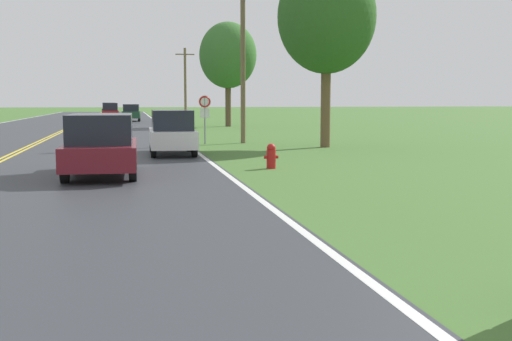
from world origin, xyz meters
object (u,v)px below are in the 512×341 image
(car_dark_green_suv_mid_far, at_px, (131,112))
(car_black_van_distant, at_px, (109,109))
(car_maroon_suv_approaching, at_px, (101,143))
(car_white_suv_mid_near, at_px, (172,131))
(fire_hydrant, at_px, (271,156))
(tree_left_verge, at_px, (228,55))
(tree_right_cluster, at_px, (327,17))
(traffic_sign, at_px, (205,108))
(car_red_van_receding, at_px, (110,111))

(car_dark_green_suv_mid_far, xyz_separation_m, car_black_van_distant, (-2.91, 24.44, 0.02))
(car_maroon_suv_approaching, height_order, car_white_suv_mid_near, car_white_suv_mid_near)
(car_dark_green_suv_mid_far, bearing_deg, fire_hydrant, 7.12)
(tree_left_verge, xyz_separation_m, tree_right_cluster, (0.79, -23.84, 0.09))
(fire_hydrant, bearing_deg, car_black_van_distant, 95.56)
(traffic_sign, relative_size, tree_right_cluster, 0.28)
(car_white_suv_mid_near, bearing_deg, traffic_sign, 161.90)
(car_white_suv_mid_near, bearing_deg, tree_right_cluster, 111.48)
(traffic_sign, height_order, car_white_suv_mid_near, traffic_sign)
(fire_hydrant, xyz_separation_m, car_maroon_suv_approaching, (-5.12, -0.99, 0.52))
(tree_right_cluster, distance_m, car_white_suv_mid_near, 9.04)
(traffic_sign, height_order, car_maroon_suv_approaching, traffic_sign)
(traffic_sign, distance_m, car_red_van_receding, 44.67)
(tree_right_cluster, distance_m, car_black_van_distant, 64.13)
(car_dark_green_suv_mid_far, height_order, car_red_van_receding, car_red_van_receding)
(traffic_sign, bearing_deg, car_maroon_suv_approaching, -109.32)
(car_dark_green_suv_mid_far, bearing_deg, traffic_sign, 7.56)
(tree_left_verge, distance_m, car_dark_green_suv_mid_far, 17.22)
(car_white_suv_mid_near, height_order, car_dark_green_suv_mid_far, car_white_suv_mid_near)
(tree_right_cluster, relative_size, car_maroon_suv_approaching, 1.78)
(tree_right_cluster, relative_size, car_white_suv_mid_near, 1.91)
(tree_right_cluster, xyz_separation_m, car_maroon_suv_approaching, (-9.55, -9.53, -4.90))
(fire_hydrant, distance_m, traffic_sign, 11.67)
(car_black_van_distant, bearing_deg, car_dark_green_suv_mid_far, 4.54)
(fire_hydrant, relative_size, car_red_van_receding, 0.17)
(traffic_sign, height_order, tree_left_verge, tree_left_verge)
(car_maroon_suv_approaching, relative_size, car_black_van_distant, 1.12)
(tree_left_verge, distance_m, car_maroon_suv_approaching, 34.83)
(car_white_suv_mid_near, xyz_separation_m, car_red_van_receding, (-3.66, 50.00, 0.02))
(car_red_van_receding, bearing_deg, fire_hydrant, 5.44)
(car_white_suv_mid_near, relative_size, car_dark_green_suv_mid_far, 1.07)
(fire_hydrant, xyz_separation_m, car_red_van_receding, (-6.35, 55.88, 0.54))
(car_black_van_distant, bearing_deg, tree_left_verge, 12.93)
(tree_right_cluster, relative_size, car_red_van_receding, 1.78)
(traffic_sign, relative_size, car_maroon_suv_approaching, 0.50)
(car_black_van_distant, bearing_deg, traffic_sign, 3.71)
(car_dark_green_suv_mid_far, bearing_deg, tree_left_verge, 29.90)
(fire_hydrant, height_order, car_maroon_suv_approaching, car_maroon_suv_approaching)
(traffic_sign, height_order, car_black_van_distant, traffic_sign)
(tree_left_verge, bearing_deg, car_white_suv_mid_near, -103.43)
(car_red_van_receding, bearing_deg, traffic_sign, 6.20)
(traffic_sign, xyz_separation_m, car_dark_green_suv_mid_far, (-3.33, 35.45, -0.85))
(car_dark_green_suv_mid_far, distance_m, car_black_van_distant, 24.61)
(car_white_suv_mid_near, relative_size, car_black_van_distant, 1.04)
(traffic_sign, bearing_deg, car_red_van_receding, 97.25)
(traffic_sign, distance_m, car_white_suv_mid_near, 6.08)
(car_maroon_suv_approaching, bearing_deg, car_red_van_receding, -177.87)
(tree_left_verge, relative_size, car_white_suv_mid_near, 1.92)
(traffic_sign, distance_m, tree_right_cluster, 7.22)
(car_white_suv_mid_near, bearing_deg, car_dark_green_suv_mid_far, -177.12)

